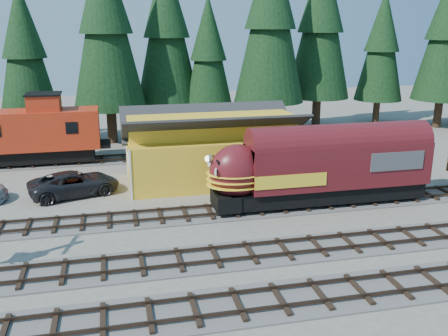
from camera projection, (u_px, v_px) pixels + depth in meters
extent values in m
plane|color=#6B665B|center=(251.00, 238.00, 27.05)|extent=(120.00, 120.00, 0.00)
cube|color=#4C4947|center=(380.00, 199.00, 32.92)|extent=(68.00, 3.20, 0.08)
cube|color=#38281E|center=(386.00, 199.00, 32.19)|extent=(68.00, 0.08, 0.16)
cube|color=#38281E|center=(375.00, 192.00, 33.54)|extent=(68.00, 0.08, 0.16)
cube|color=#4C4947|center=(437.00, 235.00, 27.31)|extent=(68.00, 3.20, 0.08)
cube|color=#38281E|center=(445.00, 237.00, 26.57)|extent=(68.00, 0.08, 0.16)
cube|color=#38281E|center=(429.00, 226.00, 27.92)|extent=(68.00, 0.08, 0.16)
cube|color=#4C4947|center=(77.00, 162.00, 41.74)|extent=(32.00, 3.20, 0.08)
cube|color=#38281E|center=(77.00, 162.00, 41.01)|extent=(32.00, 0.08, 0.16)
cube|color=#38281E|center=(78.00, 157.00, 42.36)|extent=(32.00, 0.08, 0.16)
cube|color=yellow|center=(212.00, 158.00, 36.40)|extent=(12.00, 6.00, 3.40)
cube|color=yellow|center=(212.00, 126.00, 35.73)|extent=(11.88, 3.30, 1.44)
cube|color=white|center=(128.00, 160.00, 34.03)|extent=(0.06, 2.40, 0.60)
cone|color=black|center=(24.00, 50.00, 44.95)|extent=(5.40, 5.40, 12.31)
cone|color=black|center=(106.00, 24.00, 45.62)|extent=(6.80, 6.80, 15.48)
cone|color=black|center=(166.00, 29.00, 50.01)|extent=(6.48, 6.48, 14.77)
cone|color=black|center=(208.00, 54.00, 49.77)|extent=(5.05, 5.05, 11.51)
cone|color=black|center=(270.00, 20.00, 48.81)|extent=(7.04, 7.04, 16.03)
cone|color=black|center=(321.00, 24.00, 52.79)|extent=(6.78, 6.78, 15.45)
cone|color=black|center=(382.00, 45.00, 56.04)|extent=(5.39, 5.39, 12.27)
cone|color=black|center=(448.00, 32.00, 52.96)|extent=(6.29, 6.29, 14.32)
cube|color=black|center=(325.00, 192.00, 31.86)|extent=(12.83, 2.30, 0.99)
cube|color=#581418|center=(338.00, 163.00, 31.50)|extent=(11.71, 2.70, 2.70)
ellipsoid|color=#581418|center=(237.00, 171.00, 30.12)|extent=(3.42, 2.65, 3.33)
cube|color=#38383A|center=(386.00, 156.00, 32.13)|extent=(3.60, 2.76, 1.17)
sphere|color=white|center=(208.00, 159.00, 29.48)|extent=(0.40, 0.40, 0.40)
cube|color=black|center=(36.00, 155.00, 40.83)|extent=(9.36, 2.41, 1.04)
cube|color=#B52B13|center=(33.00, 130.00, 40.25)|extent=(10.40, 3.02, 3.12)
cube|color=#B52B13|center=(44.00, 102.00, 39.86)|extent=(2.50, 2.29, 1.25)
imported|color=black|center=(74.00, 184.00, 33.54)|extent=(6.47, 4.36, 1.65)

